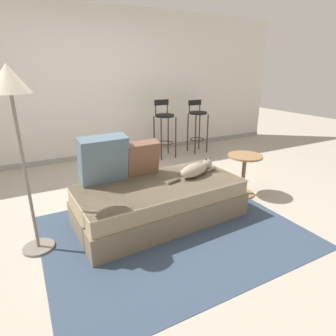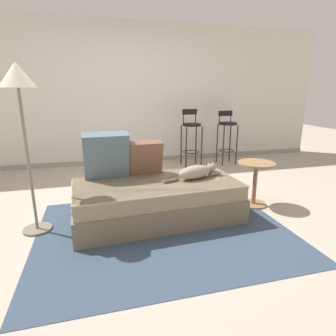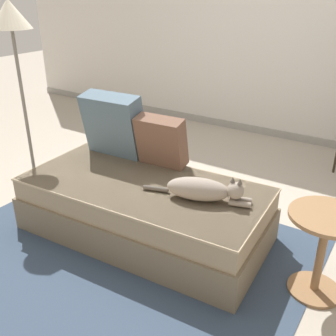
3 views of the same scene
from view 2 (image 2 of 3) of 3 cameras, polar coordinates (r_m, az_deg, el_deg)
name	(u,v)px [view 2 (image 2 of 3)]	position (r m, az deg, el deg)	size (l,w,h in m)	color
ground_plane	(150,204)	(3.56, -3.60, -7.39)	(16.00, 16.00, 0.00)	#A89E8E
wall_back_panel	(126,95)	(5.51, -8.60, 14.47)	(8.00, 0.10, 2.60)	silver
wall_baseboard_trim	(129,160)	(5.61, -8.03, 1.55)	(8.00, 0.02, 0.09)	gray
area_rug	(164,230)	(2.94, -0.85, -12.47)	(2.49, 1.97, 0.01)	#334256
couch	(157,200)	(3.11, -2.21, -6.50)	(1.83, 0.96, 0.42)	#766750
throw_pillow_corner	(106,155)	(3.20, -12.46, 2.59)	(0.51, 0.30, 0.52)	#4C6070
throw_pillow_middle	(145,157)	(3.29, -4.61, 2.17)	(0.39, 0.23, 0.40)	brown
cat	(197,172)	(3.17, 5.94, -0.73)	(0.73, 0.29, 0.19)	gray
bar_stool_near_window	(191,133)	(5.24, 4.75, 7.13)	(0.34, 0.34, 1.05)	#2D2319
bar_stool_by_doorway	(227,131)	(5.53, 11.92, 7.29)	(0.34, 0.34, 1.01)	#2D2319
side_table	(255,177)	(3.59, 17.32, -1.85)	(0.44, 0.44, 0.55)	olive
floor_lamp	(19,92)	(2.92, -28.05, 13.50)	(0.32, 0.32, 1.63)	slate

